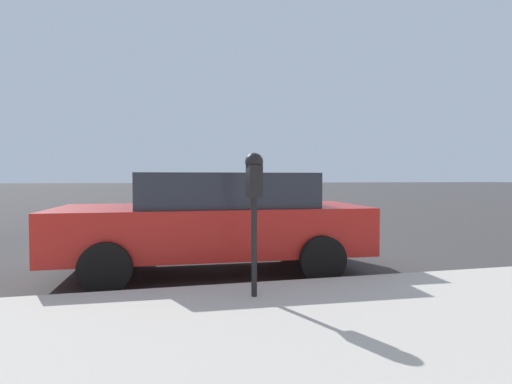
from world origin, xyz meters
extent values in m
plane|color=#3D3A3A|center=(0.00, 0.00, 0.00)|extent=(220.00, 220.00, 0.00)
cylinder|color=black|center=(-2.75, 0.09, 0.69)|extent=(0.06, 0.06, 1.03)
cube|color=black|center=(-2.75, 0.09, 1.38)|extent=(0.20, 0.14, 0.34)
sphere|color=black|center=(-2.75, 0.09, 1.58)|extent=(0.19, 0.19, 0.19)
cube|color=#B21919|center=(-2.64, 0.09, 1.33)|extent=(0.01, 0.11, 0.12)
cube|color=black|center=(-2.64, 0.09, 1.45)|extent=(0.01, 0.10, 0.08)
cube|color=#B21E19|center=(-0.86, 0.29, 0.66)|extent=(1.93, 4.52, 0.67)
cube|color=#232833|center=(-0.87, 0.11, 1.24)|extent=(1.65, 2.55, 0.49)
cylinder|color=black|center=(-1.69, 1.70, 0.32)|extent=(0.24, 0.65, 0.64)
cylinder|color=black|center=(0.07, 1.64, 0.32)|extent=(0.24, 0.65, 0.64)
cylinder|color=black|center=(-1.79, -1.06, 0.32)|extent=(0.24, 0.65, 0.64)
cylinder|color=black|center=(-0.02, -1.12, 0.32)|extent=(0.24, 0.65, 0.64)
camera|label=1|loc=(-6.79, 1.01, 1.41)|focal=28.00mm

